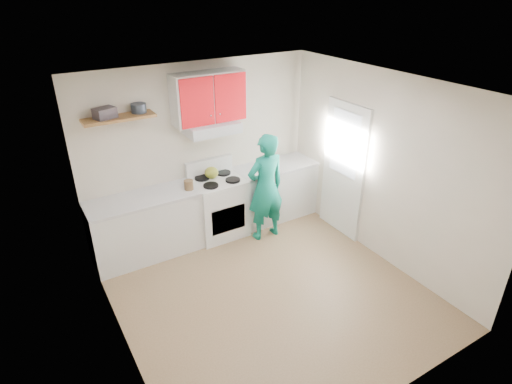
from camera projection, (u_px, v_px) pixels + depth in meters
floor at (268, 291)px, 5.44m from camera, size 3.80×3.80×0.00m
ceiling at (271, 89)px, 4.26m from camera, size 3.60×3.80×0.04m
back_wall at (201, 150)px, 6.30m from camera, size 3.60×0.04×2.60m
front_wall at (397, 297)px, 3.40m from camera, size 3.60×0.04×2.60m
left_wall at (111, 248)px, 4.02m from camera, size 0.04×3.80×2.60m
right_wall at (382, 169)px, 5.68m from camera, size 0.04×3.80×2.60m
door at (343, 170)px, 6.33m from camera, size 0.05×0.85×2.05m
door_glass at (345, 144)px, 6.12m from camera, size 0.01×0.55×0.95m
counter_left at (146, 227)px, 5.97m from camera, size 1.52×0.60×0.90m
counter_right at (274, 191)px, 6.98m from camera, size 1.32×0.60×0.90m
stove at (219, 207)px, 6.48m from camera, size 0.76×0.65×0.92m
range_hood at (212, 128)px, 6.00m from camera, size 0.76×0.44×0.15m
upper_cabinets at (209, 97)px, 5.85m from camera, size 1.02×0.33×0.70m
shelf at (119, 118)px, 5.33m from camera, size 0.90×0.30×0.04m
books at (105, 113)px, 5.23m from camera, size 0.30×0.25×0.13m
tin at (139, 108)px, 5.45m from camera, size 0.23×0.23×0.12m
kettle at (212, 173)px, 6.29m from camera, size 0.27×0.27×0.17m
crock at (189, 186)px, 5.96m from camera, size 0.16×0.16×0.16m
cutting_board at (272, 169)px, 6.65m from camera, size 0.31×0.24×0.02m
silicone_mat at (290, 162)px, 6.93m from camera, size 0.31×0.26×0.01m
person at (266, 188)px, 6.24m from camera, size 0.61×0.41×1.67m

